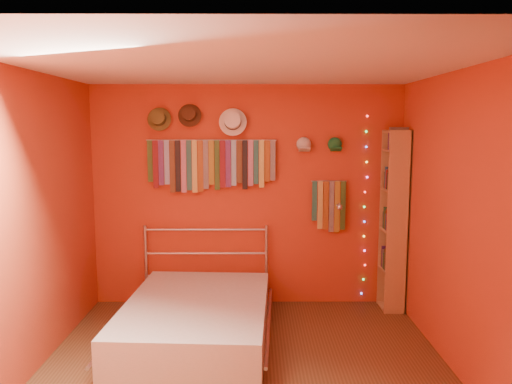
{
  "coord_description": "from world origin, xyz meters",
  "views": [
    {
      "loc": [
        0.08,
        -3.86,
        2.05
      ],
      "look_at": [
        0.1,
        0.9,
        1.41
      ],
      "focal_mm": 35.0,
      "sensor_mm": 36.0,
      "label": 1
    }
  ],
  "objects_px": {
    "reading_lamp": "(339,207)",
    "bookshelf": "(397,220)",
    "tie_rack": "(210,163)",
    "bed": "(197,319)"
  },
  "relations": [
    {
      "from": "reading_lamp",
      "to": "bookshelf",
      "type": "height_order",
      "value": "bookshelf"
    },
    {
      "from": "tie_rack",
      "to": "bookshelf",
      "type": "relative_size",
      "value": 0.72
    },
    {
      "from": "bookshelf",
      "to": "tie_rack",
      "type": "bearing_deg",
      "value": 175.71
    },
    {
      "from": "bookshelf",
      "to": "reading_lamp",
      "type": "bearing_deg",
      "value": -179.7
    },
    {
      "from": "tie_rack",
      "to": "bookshelf",
      "type": "height_order",
      "value": "bookshelf"
    },
    {
      "from": "tie_rack",
      "to": "bed",
      "type": "height_order",
      "value": "tie_rack"
    },
    {
      "from": "reading_lamp",
      "to": "bed",
      "type": "relative_size",
      "value": 0.15
    },
    {
      "from": "bookshelf",
      "to": "bed",
      "type": "xyz_separation_m",
      "value": [
        -2.12,
        -0.86,
        -0.8
      ]
    },
    {
      "from": "bed",
      "to": "tie_rack",
      "type": "bearing_deg",
      "value": 89.71
    },
    {
      "from": "reading_lamp",
      "to": "bed",
      "type": "bearing_deg",
      "value": -150.02
    }
  ]
}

